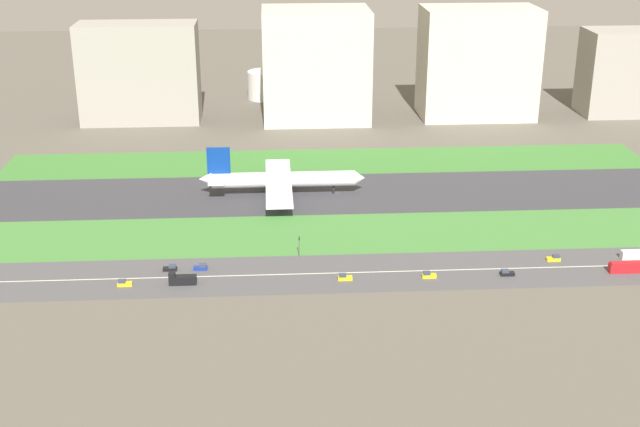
{
  "coord_description": "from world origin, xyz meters",
  "views": [
    {
      "loc": [
        -25.01,
        -314.48,
        115.58
      ],
      "look_at": [
        -8.04,
        -36.5,
        6.0
      ],
      "focal_mm": 47.72,
      "sensor_mm": 36.0,
      "label": 1
    }
  ],
  "objects_px": {
    "car_0": "(171,268)",
    "truck_0": "(182,279)",
    "terminal_building": "(139,73)",
    "car_2": "(124,283)",
    "bus_0": "(627,267)",
    "fuel_tank_west": "(266,85)",
    "airliner": "(279,180)",
    "office_tower": "(478,63)",
    "fuel_tank_centre": "(323,86)",
    "car_5": "(201,267)",
    "car_4": "(554,258)",
    "cargo_warehouse": "(636,72)",
    "car_6": "(507,273)",
    "traffic_light": "(299,245)",
    "car_1": "(428,275)",
    "truck_1": "(635,254)",
    "hangar_building": "(316,65)",
    "car_3": "(344,277)"
  },
  "relations": [
    {
      "from": "terminal_building",
      "to": "fuel_tank_west",
      "type": "distance_m",
      "value": 79.71
    },
    {
      "from": "car_0",
      "to": "terminal_building",
      "type": "bearing_deg",
      "value": 100.15
    },
    {
      "from": "bus_0",
      "to": "fuel_tank_centre",
      "type": "height_order",
      "value": "fuel_tank_centre"
    },
    {
      "from": "car_5",
      "to": "car_4",
      "type": "bearing_deg",
      "value": 0.0
    },
    {
      "from": "fuel_tank_west",
      "to": "car_6",
      "type": "bearing_deg",
      "value": -72.54
    },
    {
      "from": "airliner",
      "to": "terminal_building",
      "type": "height_order",
      "value": "terminal_building"
    },
    {
      "from": "car_2",
      "to": "terminal_building",
      "type": "height_order",
      "value": "terminal_building"
    },
    {
      "from": "car_0",
      "to": "truck_0",
      "type": "bearing_deg",
      "value": -65.94
    },
    {
      "from": "airliner",
      "to": "office_tower",
      "type": "bearing_deg",
      "value": 47.6
    },
    {
      "from": "car_1",
      "to": "terminal_building",
      "type": "xyz_separation_m",
      "value": [
        -113.28,
        192.0,
        24.0
      ]
    },
    {
      "from": "car_6",
      "to": "truck_0",
      "type": "height_order",
      "value": "truck_0"
    },
    {
      "from": "fuel_tank_centre",
      "to": "airliner",
      "type": "bearing_deg",
      "value": -99.72
    },
    {
      "from": "car_6",
      "to": "terminal_building",
      "type": "bearing_deg",
      "value": -54.29
    },
    {
      "from": "traffic_light",
      "to": "cargo_warehouse",
      "type": "height_order",
      "value": "cargo_warehouse"
    },
    {
      "from": "car_0",
      "to": "terminal_building",
      "type": "xyz_separation_m",
      "value": [
        -32.58,
        182.0,
        24.0
      ]
    },
    {
      "from": "car_5",
      "to": "hangar_building",
      "type": "xyz_separation_m",
      "value": [
        46.83,
        182.0,
        27.07
      ]
    },
    {
      "from": "airliner",
      "to": "car_3",
      "type": "distance_m",
      "value": 80.4
    },
    {
      "from": "cargo_warehouse",
      "to": "car_2",
      "type": "bearing_deg",
      "value": -140.99
    },
    {
      "from": "bus_0",
      "to": "car_3",
      "type": "bearing_deg",
      "value": 0.0
    },
    {
      "from": "airliner",
      "to": "truck_0",
      "type": "distance_m",
      "value": 84.13
    },
    {
      "from": "fuel_tank_west",
      "to": "fuel_tank_centre",
      "type": "relative_size",
      "value": 0.95
    },
    {
      "from": "truck_0",
      "to": "hangar_building",
      "type": "relative_size",
      "value": 0.15
    },
    {
      "from": "car_0",
      "to": "terminal_building",
      "type": "distance_m",
      "value": 186.44
    },
    {
      "from": "airliner",
      "to": "car_3",
      "type": "bearing_deg",
      "value": -76.46
    },
    {
      "from": "airliner",
      "to": "cargo_warehouse",
      "type": "relative_size",
      "value": 1.17
    },
    {
      "from": "car_5",
      "to": "fuel_tank_centre",
      "type": "xyz_separation_m",
      "value": [
        53.29,
        227.0,
        5.96
      ]
    },
    {
      "from": "airliner",
      "to": "fuel_tank_centre",
      "type": "bearing_deg",
      "value": 80.28
    },
    {
      "from": "car_0",
      "to": "terminal_building",
      "type": "height_order",
      "value": "terminal_building"
    },
    {
      "from": "car_0",
      "to": "car_6",
      "type": "bearing_deg",
      "value": -5.42
    },
    {
      "from": "car_0",
      "to": "fuel_tank_west",
      "type": "relative_size",
      "value": 0.21
    },
    {
      "from": "truck_0",
      "to": "bus_0",
      "type": "xyz_separation_m",
      "value": [
        139.47,
        0.0,
        0.15
      ]
    },
    {
      "from": "car_2",
      "to": "bus_0",
      "type": "xyz_separation_m",
      "value": [
        157.02,
        0.0,
        0.9
      ]
    },
    {
      "from": "cargo_warehouse",
      "to": "fuel_tank_west",
      "type": "relative_size",
      "value": 2.66
    },
    {
      "from": "car_6",
      "to": "airliner",
      "type": "bearing_deg",
      "value": -48.17
    },
    {
      "from": "car_3",
      "to": "terminal_building",
      "type": "xyz_separation_m",
      "value": [
        -87.0,
        192.0,
        24.0
      ]
    },
    {
      "from": "car_2",
      "to": "terminal_building",
      "type": "relative_size",
      "value": 0.07
    },
    {
      "from": "car_1",
      "to": "car_0",
      "type": "height_order",
      "value": "same"
    },
    {
      "from": "airliner",
      "to": "hangar_building",
      "type": "relative_size",
      "value": 1.16
    },
    {
      "from": "car_4",
      "to": "car_2",
      "type": "bearing_deg",
      "value": -175.82
    },
    {
      "from": "car_6",
      "to": "terminal_building",
      "type": "xyz_separation_m",
      "value": [
        -138.04,
        192.0,
        24.0
      ]
    },
    {
      "from": "car_3",
      "to": "bus_0",
      "type": "height_order",
      "value": "bus_0"
    },
    {
      "from": "car_4",
      "to": "fuel_tank_centre",
      "type": "relative_size",
      "value": 0.2
    },
    {
      "from": "airliner",
      "to": "bus_0",
      "type": "relative_size",
      "value": 5.6
    },
    {
      "from": "cargo_warehouse",
      "to": "terminal_building",
      "type": "bearing_deg",
      "value": 180.0
    },
    {
      "from": "traffic_light",
      "to": "fuel_tank_centre",
      "type": "bearing_deg",
      "value": 84.33
    },
    {
      "from": "truck_0",
      "to": "office_tower",
      "type": "distance_m",
      "value": 236.34
    },
    {
      "from": "car_4",
      "to": "fuel_tank_centre",
      "type": "xyz_separation_m",
      "value": [
        -60.9,
        227.0,
        5.96
      ]
    },
    {
      "from": "car_2",
      "to": "truck_1",
      "type": "distance_m",
      "value": 163.92
    },
    {
      "from": "fuel_tank_centre",
      "to": "car_5",
      "type": "bearing_deg",
      "value": -103.21
    },
    {
      "from": "car_6",
      "to": "cargo_warehouse",
      "type": "distance_m",
      "value": 226.59
    }
  ]
}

